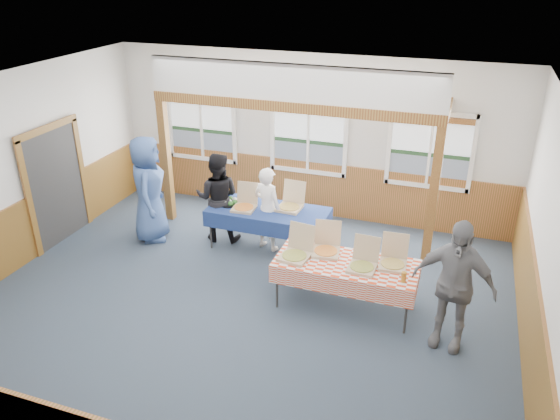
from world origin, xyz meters
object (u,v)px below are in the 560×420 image
object	(u,v)px
person_grey	(453,285)
table_left	(268,212)
table_right	(346,266)
woman_black	(218,197)
woman_white	(268,209)
man_blue	(148,189)

from	to	relation	value
person_grey	table_left	bearing A→B (deg)	162.22
table_right	woman_black	world-z (taller)	woman_black
woman_white	man_blue	xyz separation A→B (m)	(-2.16, -0.35, 0.22)
table_left	woman_black	distance (m)	0.99
man_blue	person_grey	distance (m)	5.55
table_right	person_grey	distance (m)	1.56
table_right	woman_black	bearing A→B (deg)	169.59
table_right	man_blue	xyz separation A→B (m)	(-3.88, 0.98, 0.28)
woman_white	man_blue	distance (m)	2.20
table_right	woman_white	world-z (taller)	woman_white
table_right	woman_white	size ratio (longest dim) A/B	1.46
man_blue	table_right	bearing A→B (deg)	-126.71
table_right	woman_white	distance (m)	2.18
woman_black	man_blue	xyz separation A→B (m)	(-1.19, -0.38, 0.15)
woman_black	person_grey	size ratio (longest dim) A/B	0.90
woman_white	woman_black	distance (m)	0.98
man_blue	woman_white	bearing A→B (deg)	-103.34
woman_white	man_blue	size ratio (longest dim) A/B	0.78
woman_white	person_grey	distance (m)	3.65
woman_white	woman_black	world-z (taller)	woman_black
table_left	woman_white	xyz separation A→B (m)	(-0.01, -0.01, 0.06)
man_blue	woman_black	bearing A→B (deg)	-94.69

